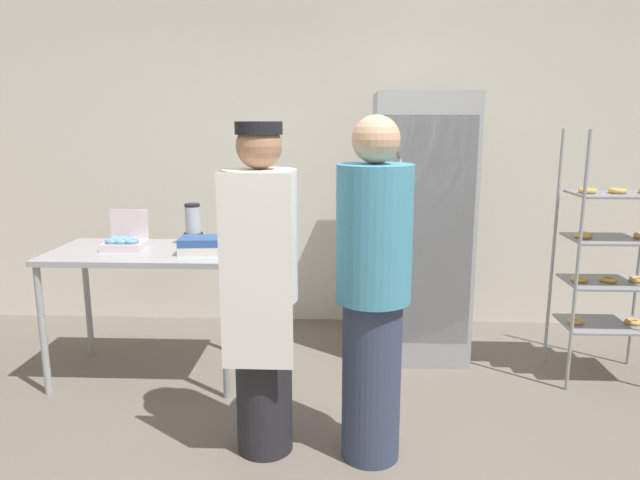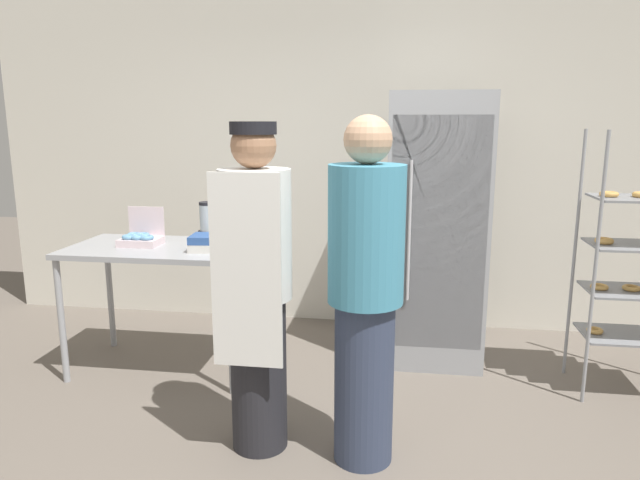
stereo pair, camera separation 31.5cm
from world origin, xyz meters
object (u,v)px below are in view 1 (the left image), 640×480
at_px(refrigerator, 420,228).
at_px(blender_pitcher, 193,227).
at_px(person_customer, 373,291).
at_px(person_baker, 262,288).
at_px(binder_stack, 201,245).
at_px(baking_rack, 611,258).
at_px(donut_box, 124,242).

relative_size(refrigerator, blender_pitcher, 6.68).
distance_m(blender_pitcher, person_customer, 1.61).
xyz_separation_m(refrigerator, blender_pitcher, (-1.59, -0.32, 0.05)).
bearing_deg(person_baker, blender_pitcher, 120.79).
bearing_deg(refrigerator, person_customer, -106.12).
bearing_deg(binder_stack, person_baker, -57.55).
xyz_separation_m(blender_pitcher, person_baker, (0.62, -1.04, -0.12)).
distance_m(baking_rack, binder_stack, 2.68).
xyz_separation_m(baking_rack, person_baker, (-2.17, -0.98, 0.06)).
bearing_deg(blender_pitcher, person_customer, -42.50).
bearing_deg(donut_box, refrigerator, 13.35).
height_order(binder_stack, person_customer, person_customer).
height_order(refrigerator, donut_box, refrigerator).
bearing_deg(donut_box, person_customer, -30.00).
xyz_separation_m(person_baker, person_customer, (0.56, -0.04, -0.00)).
bearing_deg(blender_pitcher, binder_stack, -65.02).
distance_m(baking_rack, donut_box, 3.22).
relative_size(donut_box, blender_pitcher, 0.93).
xyz_separation_m(binder_stack, person_baker, (0.51, -0.80, -0.04)).
distance_m(binder_stack, person_customer, 1.36).
bearing_deg(person_baker, person_customer, -3.83).
xyz_separation_m(refrigerator, binder_stack, (-1.47, -0.57, -0.02)).
height_order(baking_rack, person_customer, person_customer).
bearing_deg(refrigerator, donut_box, -166.65).
distance_m(donut_box, binder_stack, 0.55).
bearing_deg(donut_box, blender_pitcher, 20.00).
bearing_deg(person_customer, blender_pitcher, 137.50).
xyz_separation_m(donut_box, person_baker, (1.05, -0.89, -0.04)).
relative_size(donut_box, person_customer, 0.15).
distance_m(refrigerator, person_customer, 1.46).
bearing_deg(blender_pitcher, person_baker, -59.21).
bearing_deg(person_customer, baking_rack, 32.21).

